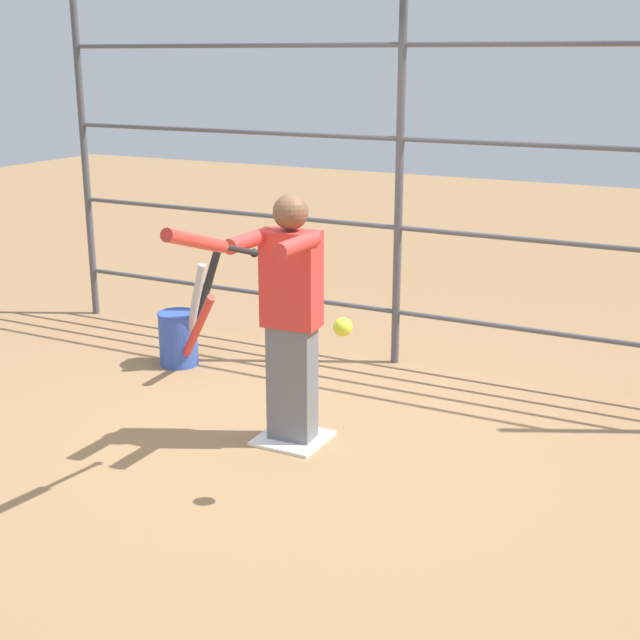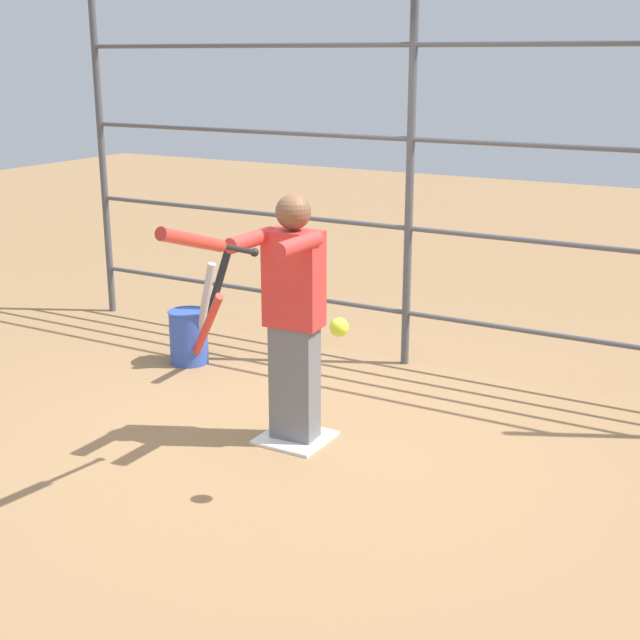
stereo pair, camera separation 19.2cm
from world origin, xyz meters
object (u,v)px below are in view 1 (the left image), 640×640
object	(u,v)px
batter	(290,313)
baseball_bat_swinging	(204,243)
softball_in_flight	(343,327)
bat_bucket	(182,334)

from	to	relation	value
batter	baseball_bat_swinging	size ratio (longest dim) A/B	1.77
softball_in_flight	bat_bucket	bearing A→B (deg)	-34.80
baseball_bat_swinging	softball_in_flight	xyz separation A→B (m)	(-0.59, -0.31, -0.42)
batter	bat_bucket	size ratio (longest dim) A/B	1.74
softball_in_flight	baseball_bat_swinging	bearing A→B (deg)	28.02
batter	baseball_bat_swinging	bearing A→B (deg)	91.74
baseball_bat_swinging	softball_in_flight	world-z (taller)	baseball_bat_swinging
batter	baseball_bat_swinging	xyz separation A→B (m)	(-0.03, 0.88, 0.58)
softball_in_flight	bat_bucket	xyz separation A→B (m)	(2.00, -1.39, -0.71)
softball_in_flight	bat_bucket	distance (m)	2.54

